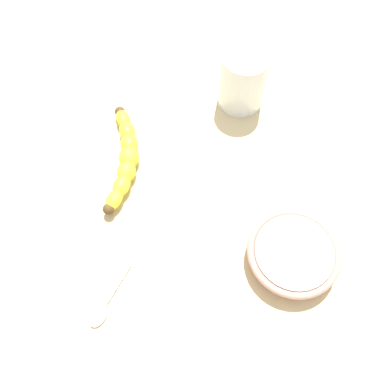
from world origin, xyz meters
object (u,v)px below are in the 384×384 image
object	(u,v)px
smoothie_glass	(243,81)
ceramic_bowl	(293,254)
banana	(125,158)
teaspoon	(101,312)

from	to	relation	value
smoothie_glass	ceramic_bowl	bearing A→B (deg)	99.96
smoothie_glass	banana	bearing A→B (deg)	32.46
smoothie_glass	teaspoon	bearing A→B (deg)	59.11
banana	smoothie_glass	bearing A→B (deg)	-55.43
banana	teaspoon	bearing A→B (deg)	176.76
ceramic_bowl	smoothie_glass	bearing A→B (deg)	-80.04
banana	ceramic_bowl	world-z (taller)	ceramic_bowl
banana	ceramic_bowl	size ratio (longest dim) A/B	1.52
ceramic_bowl	teaspoon	xyz separation A→B (cm)	(30.39, 8.02, -1.87)
smoothie_glass	teaspoon	xyz separation A→B (cm)	(24.59, 41.09, -5.35)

